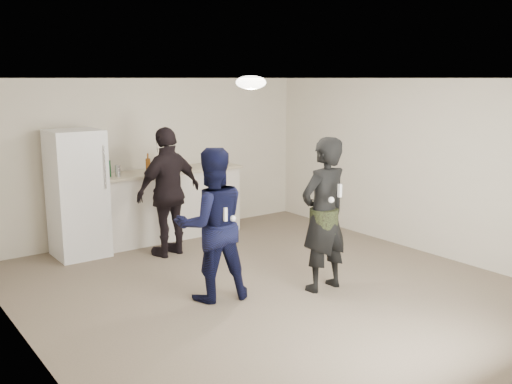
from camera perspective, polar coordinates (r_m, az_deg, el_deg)
floor at (r=7.04m, az=0.98°, el=-9.48°), size 6.00×6.00×0.00m
ceiling at (r=6.58m, az=1.05°, el=11.32°), size 6.00×6.00×0.00m
wall_back at (r=9.24m, az=-10.35°, el=3.36°), size 6.00×0.00×6.00m
wall_front at (r=4.74m, az=23.64°, el=-4.95°), size 6.00×0.00×6.00m
wall_left at (r=5.52m, az=-22.36°, el=-2.63°), size 0.00×6.00×6.00m
wall_right at (r=8.62m, az=15.73°, el=2.57°), size 0.00×6.00×6.00m
counter at (r=9.06m, az=-9.44°, el=-1.42°), size 2.60×0.56×1.05m
counter_top at (r=8.96m, az=-9.56°, el=1.98°), size 2.68×0.64×0.04m
fridge at (r=8.42m, az=-17.44°, el=-0.16°), size 0.70×0.70×1.80m
fridge_handle at (r=8.10m, az=-14.88°, el=2.42°), size 0.02×0.02×0.60m
ceiling_dome at (r=6.82m, az=-0.51°, el=10.90°), size 0.36×0.36×0.16m
shaker at (r=8.54m, az=-13.63°, el=2.07°), size 0.08×0.08×0.17m
man at (r=6.46m, az=-4.44°, el=-3.27°), size 0.99×0.86×1.75m
woman at (r=6.76m, az=6.81°, el=-2.27°), size 0.69×0.47×1.84m
camo_shorts at (r=6.78m, az=6.79°, el=-2.84°), size 0.34×0.34×0.28m
spectator at (r=8.15m, az=-8.70°, el=0.01°), size 1.15×0.66×1.84m
remote_man at (r=6.19m, az=-3.10°, el=-2.24°), size 0.04×0.04×0.15m
nunchuk_man at (r=6.30m, az=-2.32°, el=-2.66°), size 0.07×0.07×0.07m
remote_woman at (r=6.52m, az=8.37°, el=0.14°), size 0.04×0.04×0.15m
nunchuk_woman at (r=6.49m, az=7.53°, el=-0.78°), size 0.07×0.07×0.07m
bottle_cluster at (r=8.76m, az=-11.05°, el=2.63°), size 0.95×0.23×0.28m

